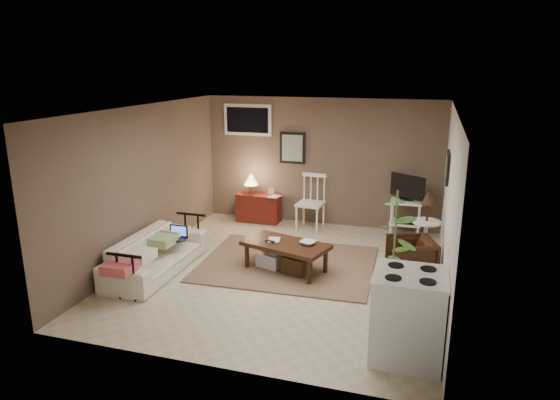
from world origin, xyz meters
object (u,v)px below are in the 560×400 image
(red_console, at_px, (258,205))
(armchair, at_px, (411,256))
(sofa, at_px, (156,248))
(coffee_table, at_px, (285,254))
(potted_plant, at_px, (394,250))
(spindle_chair, at_px, (311,204))
(side_table, at_px, (427,220))
(stove, at_px, (408,316))
(tv_stand, at_px, (406,205))

(red_console, distance_m, armchair, 3.50)
(sofa, relative_size, armchair, 3.03)
(coffee_table, relative_size, potted_plant, 0.85)
(sofa, distance_m, armchair, 3.73)
(spindle_chair, distance_m, potted_plant, 3.48)
(red_console, bearing_deg, sofa, -102.78)
(spindle_chair, xyz_separation_m, side_table, (2.08, -1.14, 0.23))
(stove, bearing_deg, spindle_chair, 116.99)
(spindle_chair, height_order, tv_stand, tv_stand)
(coffee_table, distance_m, potted_plant, 1.97)
(red_console, bearing_deg, potted_plant, -47.99)
(sofa, height_order, potted_plant, potted_plant)
(spindle_chair, distance_m, tv_stand, 1.72)
(tv_stand, distance_m, side_table, 1.22)
(armchair, relative_size, potted_plant, 0.39)
(spindle_chair, bearing_deg, coffee_table, -86.91)
(coffee_table, bearing_deg, spindle_chair, 93.09)
(side_table, bearing_deg, tv_stand, 107.37)
(coffee_table, height_order, tv_stand, tv_stand)
(sofa, distance_m, potted_plant, 3.50)
(sofa, distance_m, spindle_chair, 3.14)
(armchair, height_order, stove, stove)
(sofa, height_order, stove, stove)
(tv_stand, bearing_deg, armchair, -83.81)
(tv_stand, distance_m, armchair, 1.74)
(sofa, xyz_separation_m, red_console, (0.63, 2.76, -0.04))
(tv_stand, xyz_separation_m, armchair, (0.18, -1.71, -0.28))
(coffee_table, distance_m, side_table, 2.22)
(armchair, relative_size, stove, 0.66)
(sofa, xyz_separation_m, tv_stand, (3.43, 2.64, 0.23))
(coffee_table, xyz_separation_m, side_table, (1.97, 0.91, 0.45))
(potted_plant, bearing_deg, stove, -74.94)
(coffee_table, relative_size, side_table, 1.20)
(red_console, bearing_deg, stove, -52.62)
(spindle_chair, height_order, stove, spindle_chair)
(armchair, xyz_separation_m, potted_plant, (-0.17, -1.31, 0.55))
(sofa, bearing_deg, potted_plant, -96.08)
(spindle_chair, bearing_deg, tv_stand, 0.57)
(armchair, distance_m, potted_plant, 1.43)
(side_table, relative_size, potted_plant, 0.71)
(coffee_table, relative_size, spindle_chair, 1.34)
(side_table, bearing_deg, stove, -92.45)
(side_table, xyz_separation_m, armchair, (-0.18, -0.55, -0.39))
(tv_stand, height_order, stove, tv_stand)
(spindle_chair, bearing_deg, potted_plant, -59.94)
(tv_stand, bearing_deg, stove, -86.37)
(armchair, height_order, potted_plant, potted_plant)
(stove, bearing_deg, armchair, 91.61)
(sofa, xyz_separation_m, spindle_chair, (1.71, 2.63, 0.11))
(sofa, xyz_separation_m, armchair, (3.61, 0.94, -0.06))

